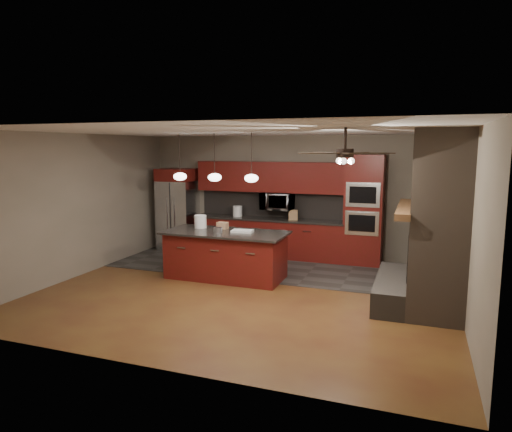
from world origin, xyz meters
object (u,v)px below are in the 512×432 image
at_px(microwave, 277,201).
at_px(counter_bucket, 238,211).
at_px(oven_tower, 364,210).
at_px(paint_tray, 242,231).
at_px(cardboard_box, 223,225).
at_px(refrigerator, 178,209).
at_px(white_bucket, 200,222).
at_px(paint_can, 218,230).
at_px(counter_box, 293,215).
at_px(kitchen_island, 226,255).

relative_size(microwave, counter_bucket, 2.92).
height_order(oven_tower, paint_tray, oven_tower).
xyz_separation_m(cardboard_box, counter_bucket, (-0.38, 1.74, 0.04)).
height_order(refrigerator, counter_bucket, refrigerator).
xyz_separation_m(refrigerator, counter_bucket, (1.57, 0.08, 0.02)).
height_order(white_bucket, paint_can, white_bucket).
bearing_deg(white_bucket, paint_can, -35.05).
bearing_deg(counter_bucket, refrigerator, -177.03).
relative_size(counter_bucket, counter_box, 1.13).
distance_m(oven_tower, white_bucket, 3.52).
relative_size(microwave, counter_box, 3.30).
height_order(cardboard_box, counter_box, counter_box).
distance_m(counter_bucket, counter_box, 1.38).
xyz_separation_m(paint_can, counter_box, (0.88, 2.16, 0.04)).
bearing_deg(oven_tower, refrigerator, -179.06).
xyz_separation_m(cardboard_box, counter_box, (1.00, 1.69, 0.03)).
bearing_deg(counter_box, paint_can, -129.38).
height_order(oven_tower, white_bucket, oven_tower).
bearing_deg(kitchen_island, refrigerator, 138.09).
relative_size(refrigerator, kitchen_island, 0.84).
bearing_deg(paint_tray, kitchen_island, -175.36).
relative_size(kitchen_island, paint_tray, 5.97).
bearing_deg(counter_box, kitchen_island, -129.48).
bearing_deg(white_bucket, counter_box, 50.43).
bearing_deg(cardboard_box, kitchen_island, -53.41).
height_order(paint_can, cardboard_box, cardboard_box).
xyz_separation_m(white_bucket, paint_tray, (0.97, -0.15, -0.11)).
height_order(paint_tray, cardboard_box, cardboard_box).
height_order(oven_tower, counter_box, oven_tower).
xyz_separation_m(kitchen_island, counter_bucket, (-0.57, 2.03, 0.56)).
bearing_deg(cardboard_box, refrigerator, 143.48).
bearing_deg(refrigerator, counter_bucket, 2.97).
xyz_separation_m(oven_tower, cardboard_box, (-2.57, -1.73, -0.21)).
bearing_deg(white_bucket, kitchen_island, -18.87).
height_order(microwave, paint_tray, microwave).
distance_m(refrigerator, counter_box, 2.95).
bearing_deg(cardboard_box, paint_can, -72.33).
relative_size(paint_can, paint_tray, 0.42).
bearing_deg(refrigerator, white_bucket, -49.11).
distance_m(paint_tray, cardboard_box, 0.56).
relative_size(refrigerator, white_bucket, 7.78).
xyz_separation_m(kitchen_island, paint_can, (-0.07, -0.18, 0.51)).
relative_size(paint_tray, cardboard_box, 1.96).
height_order(oven_tower, paint_can, oven_tower).
relative_size(kitchen_island, counter_bucket, 9.55).
relative_size(microwave, cardboard_box, 3.57).
bearing_deg(paint_tray, counter_box, 68.49).
distance_m(white_bucket, counter_box, 2.28).
bearing_deg(counter_box, counter_bucket, 160.83).
height_order(kitchen_island, counter_bucket, counter_bucket).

